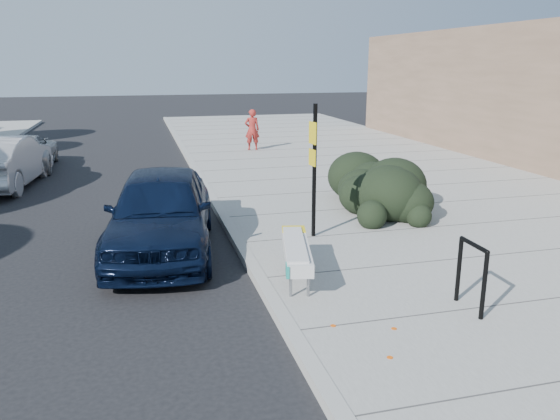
{
  "coord_description": "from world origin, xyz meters",
  "views": [
    {
      "loc": [
        -1.92,
        -8.64,
        3.78
      ],
      "look_at": [
        0.67,
        1.28,
        1.0
      ],
      "focal_mm": 35.0,
      "sensor_mm": 36.0,
      "label": 1
    }
  ],
  "objects": [
    {
      "name": "pedestrian",
      "position": [
        2.83,
        14.24,
        1.01
      ],
      "size": [
        0.66,
        0.46,
        1.73
      ],
      "primitive_type": "imported",
      "rotation": [
        0.0,
        0.0,
        3.07
      ],
      "color": "maroon",
      "rests_on": "sidewalk_near"
    },
    {
      "name": "bike_rack",
      "position": [
        2.78,
        -2.0,
        0.79
      ],
      "size": [
        0.08,
        0.73,
        1.07
      ],
      "rotation": [
        0.0,
        0.0,
        -0.02
      ],
      "color": "black",
      "rests_on": "sidewalk_near"
    },
    {
      "name": "bench",
      "position": [
        0.6,
        -0.12,
        0.65
      ],
      "size": [
        0.89,
        2.14,
        0.64
      ],
      "rotation": [
        0.0,
        0.0,
        -0.22
      ],
      "color": "gray",
      "rests_on": "sidewalk_near"
    },
    {
      "name": "sidewalk_near",
      "position": [
        5.6,
        5.0,
        0.07
      ],
      "size": [
        11.2,
        50.0,
        0.15
      ],
      "primitive_type": "cube",
      "color": "gray",
      "rests_on": "ground"
    },
    {
      "name": "hedge",
      "position": [
        4.0,
        4.03,
        0.88
      ],
      "size": [
        2.08,
        3.97,
        1.46
      ],
      "primitive_type": "ellipsoid",
      "rotation": [
        0.0,
        0.0,
        -0.03
      ],
      "color": "black",
      "rests_on": "sidewalk_near"
    },
    {
      "name": "curb_near",
      "position": [
        0.0,
        5.0,
        0.08
      ],
      "size": [
        0.22,
        50.0,
        0.17
      ],
      "primitive_type": "cube",
      "color": "#9E9E99",
      "rests_on": "ground"
    },
    {
      "name": "ground",
      "position": [
        0.0,
        0.0,
        0.0
      ],
      "size": [
        120.0,
        120.0,
        0.0
      ],
      "primitive_type": "plane",
      "color": "black",
      "rests_on": "ground"
    },
    {
      "name": "sedan_navy",
      "position": [
        -1.56,
        2.33,
        0.86
      ],
      "size": [
        2.65,
        5.24,
        1.71
      ],
      "primitive_type": "imported",
      "rotation": [
        0.0,
        0.0,
        -0.13
      ],
      "color": "black",
      "rests_on": "ground"
    },
    {
      "name": "suv_silver",
      "position": [
        -6.0,
        12.89,
        0.63
      ],
      "size": [
        2.26,
        4.59,
        1.25
      ],
      "primitive_type": "imported",
      "rotation": [
        0.0,
        0.0,
        3.18
      ],
      "color": "#A1A3A6",
      "rests_on": "ground"
    },
    {
      "name": "sign_post",
      "position": [
        1.61,
        2.07,
        1.74
      ],
      "size": [
        0.12,
        0.33,
        2.82
      ],
      "rotation": [
        0.0,
        0.0,
        0.12
      ],
      "color": "black",
      "rests_on": "sidewalk_near"
    },
    {
      "name": "wagon_silver",
      "position": [
        -6.0,
        9.75,
        0.81
      ],
      "size": [
        2.21,
        5.05,
        1.62
      ],
      "primitive_type": "imported",
      "rotation": [
        0.0,
        0.0,
        3.04
      ],
      "color": "#B0B0B5",
      "rests_on": "ground"
    }
  ]
}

